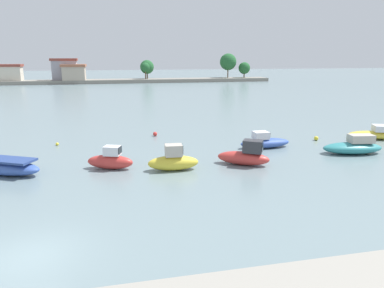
{
  "coord_description": "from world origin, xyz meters",
  "views": [
    {
      "loc": [
        3.66,
        -13.82,
        7.84
      ],
      "look_at": [
        9.75,
        13.88,
        0.81
      ],
      "focal_mm": 33.28,
      "sensor_mm": 36.0,
      "label": 1
    }
  ],
  "objects_px": {
    "moored_boat_3": "(173,161)",
    "mooring_buoy_0": "(57,144)",
    "moored_boat_6": "(354,147)",
    "moored_boat_7": "(376,134)",
    "mooring_buoy_3": "(155,134)",
    "moored_boat_4": "(245,156)",
    "moored_boat_1": "(5,167)",
    "moored_boat_5": "(264,142)",
    "moored_boat_2": "(110,160)",
    "mooring_buoy_2": "(316,138)"
  },
  "relations": [
    {
      "from": "moored_boat_3",
      "to": "mooring_buoy_0",
      "type": "relative_size",
      "value": 12.79
    },
    {
      "from": "moored_boat_6",
      "to": "moored_boat_7",
      "type": "relative_size",
      "value": 0.98
    },
    {
      "from": "moored_boat_6",
      "to": "moored_boat_7",
      "type": "bearing_deg",
      "value": 45.15
    },
    {
      "from": "moored_boat_7",
      "to": "mooring_buoy_3",
      "type": "relative_size",
      "value": 12.22
    },
    {
      "from": "moored_boat_3",
      "to": "moored_boat_6",
      "type": "xyz_separation_m",
      "value": [
        15.26,
        1.16,
        -0.1
      ]
    },
    {
      "from": "moored_boat_6",
      "to": "moored_boat_7",
      "type": "height_order",
      "value": "moored_boat_6"
    },
    {
      "from": "moored_boat_4",
      "to": "mooring_buoy_0",
      "type": "xyz_separation_m",
      "value": [
        -14.45,
        9.12,
        -0.54
      ]
    },
    {
      "from": "moored_boat_1",
      "to": "moored_boat_6",
      "type": "distance_m",
      "value": 26.58
    },
    {
      "from": "moored_boat_4",
      "to": "mooring_buoy_0",
      "type": "distance_m",
      "value": 17.1
    },
    {
      "from": "moored_boat_5",
      "to": "mooring_buoy_3",
      "type": "relative_size",
      "value": 10.61
    },
    {
      "from": "mooring_buoy_0",
      "to": "moored_boat_4",
      "type": "bearing_deg",
      "value": -32.24
    },
    {
      "from": "moored_boat_3",
      "to": "moored_boat_2",
      "type": "bearing_deg",
      "value": 167.59
    },
    {
      "from": "moored_boat_3",
      "to": "moored_boat_6",
      "type": "distance_m",
      "value": 15.3
    },
    {
      "from": "moored_boat_6",
      "to": "moored_boat_5",
      "type": "bearing_deg",
      "value": 160.21
    },
    {
      "from": "moored_boat_1",
      "to": "mooring_buoy_2",
      "type": "distance_m",
      "value": 26.52
    },
    {
      "from": "moored_boat_2",
      "to": "moored_boat_7",
      "type": "distance_m",
      "value": 25.59
    },
    {
      "from": "moored_boat_7",
      "to": "mooring_buoy_3",
      "type": "height_order",
      "value": "moored_boat_7"
    },
    {
      "from": "moored_boat_6",
      "to": "mooring_buoy_0",
      "type": "height_order",
      "value": "moored_boat_6"
    },
    {
      "from": "moored_boat_5",
      "to": "moored_boat_7",
      "type": "xyz_separation_m",
      "value": [
        12.06,
        0.9,
        -0.02
      ]
    },
    {
      "from": "moored_boat_3",
      "to": "moored_boat_6",
      "type": "height_order",
      "value": "moored_boat_3"
    },
    {
      "from": "moored_boat_6",
      "to": "mooring_buoy_3",
      "type": "relative_size",
      "value": 11.95
    },
    {
      "from": "moored_boat_1",
      "to": "moored_boat_6",
      "type": "bearing_deg",
      "value": 25.98
    },
    {
      "from": "moored_boat_5",
      "to": "mooring_buoy_3",
      "type": "xyz_separation_m",
      "value": [
        -8.86,
        6.71,
        -0.29
      ]
    },
    {
      "from": "moored_boat_7",
      "to": "mooring_buoy_0",
      "type": "distance_m",
      "value": 30.22
    },
    {
      "from": "mooring_buoy_0",
      "to": "mooring_buoy_2",
      "type": "bearing_deg",
      "value": -7.64
    },
    {
      "from": "moored_boat_5",
      "to": "moored_boat_7",
      "type": "relative_size",
      "value": 0.87
    },
    {
      "from": "moored_boat_2",
      "to": "mooring_buoy_3",
      "type": "bearing_deg",
      "value": 86.55
    },
    {
      "from": "moored_boat_4",
      "to": "moored_boat_6",
      "type": "relative_size",
      "value": 0.77
    },
    {
      "from": "moored_boat_2",
      "to": "moored_boat_6",
      "type": "bearing_deg",
      "value": 19.72
    },
    {
      "from": "moored_boat_1",
      "to": "moored_boat_7",
      "type": "bearing_deg",
      "value": 33.7
    },
    {
      "from": "moored_boat_4",
      "to": "moored_boat_6",
      "type": "xyz_separation_m",
      "value": [
        9.87,
        1.04,
        -0.12
      ]
    },
    {
      "from": "moored_boat_1",
      "to": "moored_boat_3",
      "type": "relative_size",
      "value": 1.51
    },
    {
      "from": "moored_boat_2",
      "to": "moored_boat_6",
      "type": "xyz_separation_m",
      "value": [
        19.58,
        -0.09,
        -0.06
      ]
    },
    {
      "from": "mooring_buoy_2",
      "to": "mooring_buoy_3",
      "type": "distance_m",
      "value": 15.7
    },
    {
      "from": "moored_boat_4",
      "to": "mooring_buoy_3",
      "type": "distance_m",
      "value": 12.38
    },
    {
      "from": "mooring_buoy_0",
      "to": "mooring_buoy_2",
      "type": "xyz_separation_m",
      "value": [
        23.88,
        -3.2,
        0.07
      ]
    },
    {
      "from": "moored_boat_3",
      "to": "mooring_buoy_2",
      "type": "distance_m",
      "value": 16.0
    },
    {
      "from": "moored_boat_3",
      "to": "mooring_buoy_0",
      "type": "height_order",
      "value": "moored_boat_3"
    },
    {
      "from": "mooring_buoy_2",
      "to": "moored_boat_1",
      "type": "bearing_deg",
      "value": -170.31
    },
    {
      "from": "moored_boat_5",
      "to": "moored_boat_7",
      "type": "bearing_deg",
      "value": 2.65
    },
    {
      "from": "moored_boat_1",
      "to": "moored_boat_4",
      "type": "bearing_deg",
      "value": 21.9
    },
    {
      "from": "moored_boat_5",
      "to": "moored_boat_6",
      "type": "xyz_separation_m",
      "value": [
        6.39,
        -3.38,
        0.06
      ]
    },
    {
      "from": "moored_boat_3",
      "to": "moored_boat_1",
      "type": "bearing_deg",
      "value": 175.82
    },
    {
      "from": "moored_boat_4",
      "to": "mooring_buoy_3",
      "type": "bearing_deg",
      "value": 145.83
    },
    {
      "from": "mooring_buoy_0",
      "to": "moored_boat_6",
      "type": "bearing_deg",
      "value": -18.36
    },
    {
      "from": "moored_boat_2",
      "to": "moored_boat_6",
      "type": "height_order",
      "value": "moored_boat_2"
    },
    {
      "from": "moored_boat_6",
      "to": "mooring_buoy_2",
      "type": "bearing_deg",
      "value": 103.24
    },
    {
      "from": "mooring_buoy_2",
      "to": "mooring_buoy_3",
      "type": "relative_size",
      "value": 0.97
    },
    {
      "from": "moored_boat_6",
      "to": "mooring_buoy_3",
      "type": "height_order",
      "value": "moored_boat_6"
    },
    {
      "from": "moored_boat_5",
      "to": "mooring_buoy_2",
      "type": "distance_m",
      "value": 6.14
    }
  ]
}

